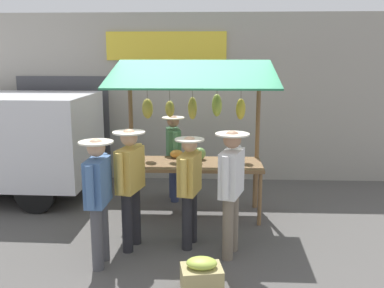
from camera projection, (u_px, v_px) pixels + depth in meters
name	position (u px, v px, depth m)	size (l,w,h in m)	color
ground_plane	(193.00, 215.00, 7.01)	(40.00, 40.00, 0.00)	#514F4C
street_backdrop	(195.00, 98.00, 8.81)	(9.00, 0.30, 3.40)	#9E998E
market_stall	(193.00, 121.00, 6.74)	(2.50, 1.46, 2.50)	brown
vendor_with_sunhat	(173.00, 151.00, 7.57)	(0.40, 0.66, 1.54)	navy
shopper_with_shopping_bag	(231.00, 183.00, 5.41)	(0.43, 0.68, 1.65)	#726656
shopper_in_grey_tee	(130.00, 179.00, 5.62)	(0.42, 0.68, 1.64)	#232328
shopper_in_striped_shirt	(190.00, 183.00, 5.70)	(0.39, 0.65, 1.53)	#232328
shopper_with_ponytail	(98.00, 192.00, 5.15)	(0.42, 0.69, 1.61)	#4C4C51
produce_crate_near	(202.00, 276.00, 4.72)	(0.50, 0.40, 0.39)	tan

